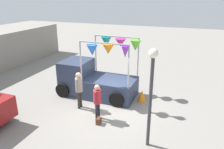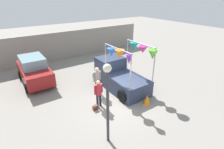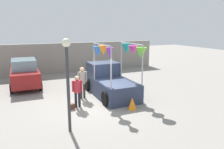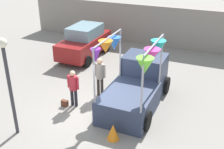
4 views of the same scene
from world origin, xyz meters
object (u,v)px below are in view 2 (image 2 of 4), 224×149
parked_car (34,70)px  person_vendor (97,78)px  person_customer (99,91)px  street_lamp (108,94)px  handbag (95,108)px  vendor_truck (119,74)px  folded_kite_bundle_tangerine (147,100)px

parked_car → person_vendor: 4.83m
person_customer → street_lamp: (-0.97, -2.42, 1.39)m
person_vendor → handbag: (-0.97, -1.42, -0.96)m
handbag → street_lamp: 3.20m
vendor_truck → person_customer: vendor_truck is taller
parked_car → folded_kite_bundle_tangerine: bearing=-54.8°
handbag → person_customer: bearing=29.7°
person_vendor → folded_kite_bundle_tangerine: bearing=-56.4°
folded_kite_bundle_tangerine → person_customer: bearing=149.4°
person_vendor → folded_kite_bundle_tangerine: person_vendor is taller
person_customer → person_vendor: person_vendor is taller
parked_car → vendor_truck: bearing=-40.0°
handbag → street_lamp: bearing=-105.5°
vendor_truck → handbag: 3.16m
person_customer → person_vendor: size_ratio=0.90×
vendor_truck → street_lamp: size_ratio=1.15×
handbag → street_lamp: street_lamp is taller
person_vendor → street_lamp: 4.17m
parked_car → person_vendor: parked_car is taller
person_customer → person_vendor: 1.38m
street_lamp → parked_car: bearing=99.5°
vendor_truck → person_vendor: vendor_truck is taller
vendor_truck → folded_kite_bundle_tangerine: (0.04, -2.69, -0.61)m
vendor_truck → handbag: size_ratio=14.72×
parked_car → person_customer: 5.58m
handbag → folded_kite_bundle_tangerine: bearing=-23.8°
vendor_truck → street_lamp: 5.17m
parked_car → street_lamp: size_ratio=1.12×
parked_car → handbag: bearing=-70.5°
vendor_truck → handbag: vendor_truck is taller
vendor_truck → street_lamp: (-3.29, -3.71, 1.45)m
person_vendor → street_lamp: bearing=-113.6°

